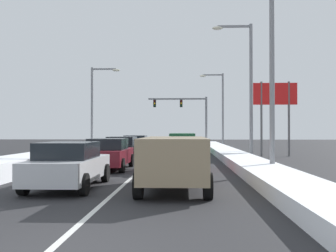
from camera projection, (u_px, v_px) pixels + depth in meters
ground_plane at (150, 162)px, 23.81m from camera, size 120.00×120.00×0.00m
lane_stripe_between_right_lane_and_center_lane at (155, 157)px, 28.21m from camera, size 0.14×48.48×0.01m
snow_bank_right_shoulder at (229, 154)px, 27.99m from camera, size 1.87×48.48×0.46m
snow_bank_left_shoulder at (82, 152)px, 28.44m from camera, size 2.08×48.48×0.72m
suv_tan_right_lane_nearest at (175, 158)px, 12.47m from camera, size 2.16×4.90×1.67m
sedan_red_right_lane_second at (177, 154)px, 18.96m from camera, size 2.00×4.50×1.51m
sedan_gray_right_lane_third at (181, 149)px, 24.55m from camera, size 2.00×4.50×1.51m
suv_green_right_lane_fourth at (182, 141)px, 31.57m from camera, size 2.16×4.90×1.67m
sedan_silver_center_lane_nearest at (69, 165)px, 12.91m from camera, size 2.00×4.50×1.51m
sedan_maroon_center_lane_second at (109, 154)px, 19.06m from camera, size 2.00×4.50×1.51m
sedan_black_center_lane_third at (122, 148)px, 24.97m from camera, size 2.00×4.50×1.51m
sedan_white_center_lane_fourth at (136, 145)px, 31.35m from camera, size 2.00×4.50×1.51m
traffic_light_gantry at (188, 110)px, 50.16m from camera, size 7.54×0.47×6.20m
street_lamp_right_near at (264, 47)px, 17.04m from camera, size 2.66×0.36×9.34m
street_lamp_right_mid at (246, 79)px, 25.81m from camera, size 2.66×0.36×8.91m
street_lamp_right_far at (220, 103)px, 43.43m from camera, size 2.66×0.36×8.22m
street_lamp_left_mid at (96, 101)px, 35.63m from camera, size 2.66×0.36×7.63m
roadside_sign_right at (275, 102)px, 28.86m from camera, size 3.20×0.16×5.50m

